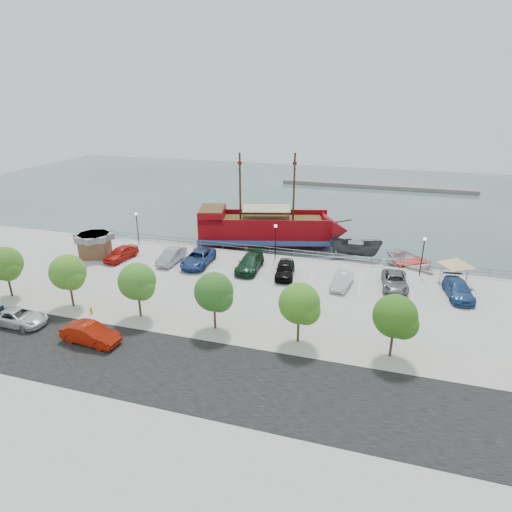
# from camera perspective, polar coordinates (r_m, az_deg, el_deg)

# --- Properties ---
(ground) EXTENTS (160.00, 160.00, 0.00)m
(ground) POSITION_cam_1_polar(r_m,az_deg,el_deg) (44.85, 0.50, -4.60)
(ground) COLOR #374649
(land_slab) EXTENTS (100.00, 58.00, 1.20)m
(land_slab) POSITION_cam_1_polar(r_m,az_deg,el_deg) (28.43, -12.18, -21.78)
(land_slab) COLOR #ADADAC
(land_slab) RESTS_ON ground
(street) EXTENTS (100.00, 8.00, 0.04)m
(street) POSITION_cam_1_polar(r_m,az_deg,el_deg) (31.44, -7.87, -15.19)
(street) COLOR black
(street) RESTS_ON land_slab
(sidewalk) EXTENTS (100.00, 4.00, 0.05)m
(sidewalk) POSITION_cam_1_polar(r_m,az_deg,el_deg) (36.02, -3.95, -9.81)
(sidewalk) COLOR #AAA495
(sidewalk) RESTS_ON land_slab
(seawall_railing) EXTENTS (50.00, 0.06, 1.00)m
(seawall_railing) POSITION_cam_1_polar(r_m,az_deg,el_deg) (51.19, 2.92, 0.61)
(seawall_railing) COLOR slate
(seawall_railing) RESTS_ON land_slab
(far_shore) EXTENTS (40.00, 3.00, 0.80)m
(far_shore) POSITION_cam_1_polar(r_m,az_deg,el_deg) (95.74, 15.70, 8.98)
(far_shore) COLOR gray
(far_shore) RESTS_ON ground
(pirate_ship) EXTENTS (20.59, 10.34, 12.74)m
(pirate_ship) POSITION_cam_1_polar(r_m,az_deg,el_deg) (57.33, 2.61, 3.56)
(pirate_ship) COLOR maroon
(pirate_ship) RESTS_ON ground
(patrol_boat) EXTENTS (6.40, 2.58, 2.45)m
(patrol_boat) POSITION_cam_1_polar(r_m,az_deg,el_deg) (53.72, 13.08, 0.74)
(patrol_boat) COLOR #3B3E44
(patrol_boat) RESTS_ON ground
(speedboat) EXTENTS (8.60, 9.29, 1.57)m
(speedboat) POSITION_cam_1_polar(r_m,az_deg,el_deg) (52.36, 19.99, -1.09)
(speedboat) COLOR silver
(speedboat) RESTS_ON ground
(dock_west) EXTENTS (7.52, 2.52, 0.42)m
(dock_west) POSITION_cam_1_polar(r_m,az_deg,el_deg) (57.96, -11.32, 1.35)
(dock_west) COLOR gray
(dock_west) RESTS_ON ground
(dock_mid) EXTENTS (7.65, 4.55, 0.42)m
(dock_mid) POSITION_cam_1_polar(r_m,az_deg,el_deg) (51.83, 12.37, -1.17)
(dock_mid) COLOR gray
(dock_mid) RESTS_ON ground
(dock_east) EXTENTS (6.66, 2.77, 0.37)m
(dock_east) POSITION_cam_1_polar(r_m,az_deg,el_deg) (52.10, 21.62, -2.15)
(dock_east) COLOR gray
(dock_east) RESTS_ON ground
(shed) EXTENTS (4.38, 4.38, 2.83)m
(shed) POSITION_cam_1_polar(r_m,az_deg,el_deg) (54.08, -20.68, 1.47)
(shed) COLOR brown
(shed) RESTS_ON land_slab
(canopy_tent) EXTENTS (4.60, 4.60, 3.17)m
(canopy_tent) POSITION_cam_1_polar(r_m,az_deg,el_deg) (47.71, 25.27, -0.20)
(canopy_tent) COLOR slate
(canopy_tent) RESTS_ON land_slab
(street_van) EXTENTS (5.01, 2.34, 1.39)m
(street_van) POSITION_cam_1_polar(r_m,az_deg,el_deg) (41.60, -29.13, -7.12)
(street_van) COLOR silver
(street_van) RESTS_ON street
(street_sedan) EXTENTS (4.92, 2.05, 1.58)m
(street_sedan) POSITION_cam_1_polar(r_m,az_deg,el_deg) (36.35, -21.23, -9.64)
(street_sedan) COLOR #A11907
(street_sedan) RESTS_ON street
(fire_hydrant) EXTENTS (0.23, 0.23, 0.67)m
(fire_hydrant) POSITION_cam_1_polar(r_m,az_deg,el_deg) (40.87, -21.12, -6.75)
(fire_hydrant) COLOR gold
(fire_hydrant) RESTS_ON sidewalk
(lamp_post_left) EXTENTS (0.36, 0.36, 4.28)m
(lamp_post_left) POSITION_cam_1_polar(r_m,az_deg,el_deg) (56.05, -15.59, 4.30)
(lamp_post_left) COLOR black
(lamp_post_left) RESTS_ON land_slab
(lamp_post_mid) EXTENTS (0.36, 0.36, 4.28)m
(lamp_post_mid) POSITION_cam_1_polar(r_m,az_deg,el_deg) (49.19, 2.61, 2.73)
(lamp_post_mid) COLOR black
(lamp_post_mid) RESTS_ON land_slab
(lamp_post_right) EXTENTS (0.36, 0.36, 4.28)m
(lamp_post_right) POSITION_cam_1_polar(r_m,az_deg,el_deg) (48.18, 21.40, 0.82)
(lamp_post_right) COLOR black
(lamp_post_right) RESTS_ON land_slab
(tree_a) EXTENTS (3.30, 3.20, 5.00)m
(tree_a) POSITION_cam_1_polar(r_m,az_deg,el_deg) (46.30, -30.40, -1.05)
(tree_a) COLOR #473321
(tree_a) RESTS_ON sidewalk
(tree_b) EXTENTS (3.30, 3.20, 5.00)m
(tree_b) POSITION_cam_1_polar(r_m,az_deg,el_deg) (41.61, -23.70, -2.17)
(tree_b) COLOR #473321
(tree_b) RESTS_ON sidewalk
(tree_c) EXTENTS (3.30, 3.20, 5.00)m
(tree_c) POSITION_cam_1_polar(r_m,az_deg,el_deg) (37.65, -15.43, -3.50)
(tree_c) COLOR #473321
(tree_c) RESTS_ON sidewalk
(tree_d) EXTENTS (3.30, 3.20, 5.00)m
(tree_d) POSITION_cam_1_polar(r_m,az_deg,el_deg) (34.66, -5.46, -5.00)
(tree_d) COLOR #473321
(tree_d) RESTS_ON sidewalk
(tree_e) EXTENTS (3.30, 3.20, 5.00)m
(tree_e) POSITION_cam_1_polar(r_m,az_deg,el_deg) (32.92, 6.01, -6.53)
(tree_e) COLOR #473321
(tree_e) RESTS_ON sidewalk
(tree_f) EXTENTS (3.30, 3.20, 5.00)m
(tree_f) POSITION_cam_1_polar(r_m,az_deg,el_deg) (32.61, 18.29, -7.87)
(tree_f) COLOR #473321
(tree_f) RESTS_ON sidewalk
(parked_car_a) EXTENTS (2.61, 4.89, 1.58)m
(parked_car_a) POSITION_cam_1_polar(r_m,az_deg,el_deg) (52.29, -17.57, 0.37)
(parked_car_a) COLOR red
(parked_car_a) RESTS_ON land_slab
(parked_car_b) EXTENTS (1.74, 4.78, 1.57)m
(parked_car_b) POSITION_cam_1_polar(r_m,az_deg,el_deg) (50.00, -11.21, 0.02)
(parked_car_b) COLOR #999DA6
(parked_car_b) RESTS_ON land_slab
(parked_car_c) EXTENTS (2.90, 5.87, 1.60)m
(parked_car_c) POSITION_cam_1_polar(r_m,az_deg,el_deg) (48.78, -7.71, -0.28)
(parked_car_c) COLOR navy
(parked_car_c) RESTS_ON land_slab
(parked_car_d) EXTENTS (2.39, 5.64, 1.62)m
(parked_car_d) POSITION_cam_1_polar(r_m,az_deg,el_deg) (47.00, -0.83, -0.92)
(parked_car_d) COLOR #12321F
(parked_car_d) RESTS_ON land_slab
(parked_car_e) EXTENTS (2.58, 5.01, 1.63)m
(parked_car_e) POSITION_cam_1_polar(r_m,az_deg,el_deg) (45.46, 3.88, -1.77)
(parked_car_e) COLOR black
(parked_car_e) RESTS_ON land_slab
(parked_car_f) EXTENTS (2.11, 4.46, 1.41)m
(parked_car_f) POSITION_cam_1_polar(r_m,az_deg,el_deg) (43.93, 11.39, -3.17)
(parked_car_f) COLOR silver
(parked_car_f) RESTS_ON land_slab
(parked_car_g) EXTENTS (2.70, 5.33, 1.44)m
(parked_car_g) POSITION_cam_1_polar(r_m,az_deg,el_deg) (44.99, 18.02, -3.22)
(parked_car_g) COLOR slate
(parked_car_g) RESTS_ON land_slab
(parked_car_h) EXTENTS (2.78, 5.45, 1.51)m
(parked_car_h) POSITION_cam_1_polar(r_m,az_deg,el_deg) (45.33, 25.39, -4.07)
(parked_car_h) COLOR navy
(parked_car_h) RESTS_ON land_slab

